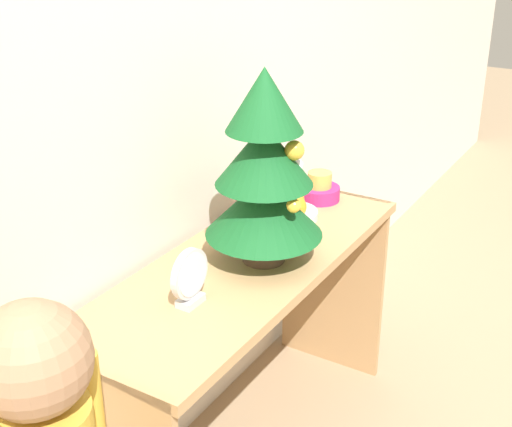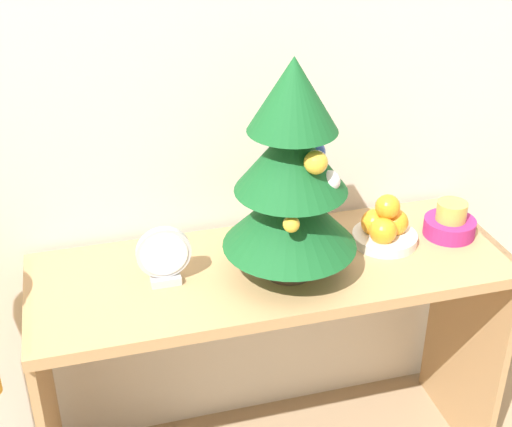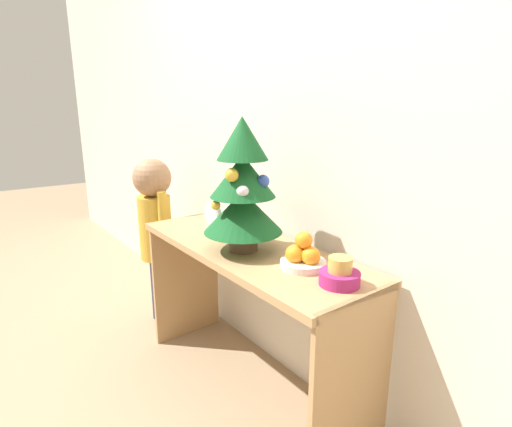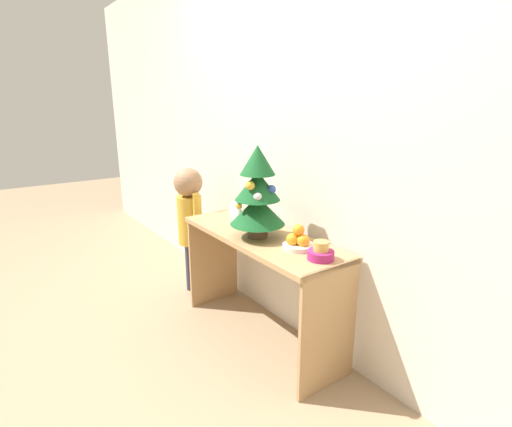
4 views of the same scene
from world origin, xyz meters
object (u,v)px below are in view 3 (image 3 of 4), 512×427
Objects in this scene: mini_tree at (243,187)px; singing_bowl at (340,274)px; desk_clock at (213,217)px; child_figure at (155,218)px; fruit_bowl at (303,256)px.

mini_tree is 3.97× the size of singing_bowl.
mini_tree is at bearing -172.56° from singing_bowl.
child_figure is (-0.54, -0.06, -0.11)m from desk_clock.
desk_clock is 0.15× the size of child_figure.
fruit_bowl reaches higher than singing_bowl.
singing_bowl is 0.14× the size of child_figure.
mini_tree is 0.35m from desk_clock.
fruit_bowl is (0.28, 0.07, -0.22)m from mini_tree.
desk_clock is (-0.75, -0.03, 0.04)m from singing_bowl.
mini_tree is at bearing 2.04° from child_figure.
fruit_bowl is 0.17× the size of child_figure.
child_figure is at bearing -177.96° from mini_tree.
fruit_bowl is at bearing 177.20° from singing_bowl.
mini_tree is at bearing -166.08° from fruit_bowl.
child_figure is at bearing -176.03° from singing_bowl.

